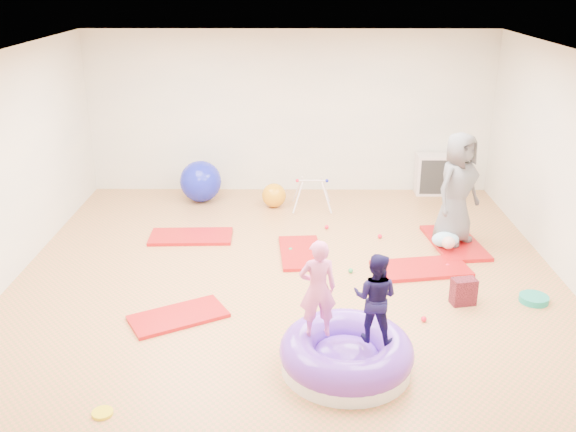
{
  "coord_description": "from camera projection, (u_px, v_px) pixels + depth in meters",
  "views": [
    {
      "loc": [
        0.07,
        -6.98,
        3.69
      ],
      "look_at": [
        0.0,
        0.3,
        0.9
      ],
      "focal_mm": 40.0,
      "sensor_mm": 36.0,
      "label": 1
    }
  ],
  "objects": [
    {
      "name": "room",
      "position": [
        288.0,
        185.0,
        7.34
      ],
      "size": [
        7.01,
        8.01,
        2.81
      ],
      "color": "#CE784A",
      "rests_on": "ground"
    },
    {
      "name": "gym_mat_front_left",
      "position": [
        178.0,
        316.0,
        7.27
      ],
      "size": [
        1.19,
        0.99,
        0.04
      ],
      "primitive_type": "cube",
      "rotation": [
        0.0,
        0.0,
        0.51
      ],
      "color": "#AD0015",
      "rests_on": "ground"
    },
    {
      "name": "gym_mat_mid_left",
      "position": [
        191.0,
        237.0,
        9.45
      ],
      "size": [
        1.22,
        0.64,
        0.05
      ],
      "primitive_type": "cube",
      "rotation": [
        0.0,
        0.0,
        0.04
      ],
      "color": "#AD0015",
      "rests_on": "ground"
    },
    {
      "name": "gym_mat_center_back",
      "position": [
        301.0,
        253.0,
        8.92
      ],
      "size": [
        0.64,
        1.16,
        0.05
      ],
      "primitive_type": "cube",
      "rotation": [
        0.0,
        0.0,
        1.65
      ],
      "color": "#AD0015",
      "rests_on": "ground"
    },
    {
      "name": "gym_mat_right",
      "position": [
        421.0,
        269.0,
        8.43
      ],
      "size": [
        1.32,
        0.82,
        0.05
      ],
      "primitive_type": "cube",
      "rotation": [
        0.0,
        0.0,
        0.17
      ],
      "color": "#AD0015",
      "rests_on": "ground"
    },
    {
      "name": "gym_mat_rear_right",
      "position": [
        455.0,
        243.0,
        9.24
      ],
      "size": [
        0.79,
        1.35,
        0.05
      ],
      "primitive_type": "cube",
      "rotation": [
        0.0,
        0.0,
        1.69
      ],
      "color": "#AD0015",
      "rests_on": "ground"
    },
    {
      "name": "inflatable_cushion",
      "position": [
        346.0,
        354.0,
        6.3
      ],
      "size": [
        1.32,
        1.32,
        0.42
      ],
      "rotation": [
        0.0,
        0.0,
        -0.13
      ],
      "color": "white",
      "rests_on": "ground"
    },
    {
      "name": "child_pink",
      "position": [
        318.0,
        284.0,
        6.13
      ],
      "size": [
        0.4,
        0.29,
        1.01
      ],
      "primitive_type": "imported",
      "rotation": [
        0.0,
        0.0,
        3.28
      ],
      "color": "pink",
      "rests_on": "inflatable_cushion"
    },
    {
      "name": "child_navy",
      "position": [
        375.0,
        293.0,
        6.08
      ],
      "size": [
        0.53,
        0.47,
        0.9
      ],
      "primitive_type": "imported",
      "rotation": [
        0.0,
        0.0,
        2.79
      ],
      "color": "#120E38",
      "rests_on": "inflatable_cushion"
    },
    {
      "name": "adult_caregiver",
      "position": [
        457.0,
        188.0,
        8.95
      ],
      "size": [
        0.92,
        0.88,
        1.59
      ],
      "primitive_type": "imported",
      "rotation": [
        0.0,
        0.0,
        0.69
      ],
      "color": "#58585B",
      "rests_on": "gym_mat_rear_right"
    },
    {
      "name": "infant",
      "position": [
        446.0,
        240.0,
        8.96
      ],
      "size": [
        0.38,
        0.39,
        0.22
      ],
      "color": "#98D0ED",
      "rests_on": "gym_mat_rear_right"
    },
    {
      "name": "ball_pit_balls",
      "position": [
        381.0,
        255.0,
        8.83
      ],
      "size": [
        2.53,
        2.83,
        0.06
      ],
      "color": "red",
      "rests_on": "ground"
    },
    {
      "name": "exercise_ball_blue",
      "position": [
        201.0,
        181.0,
        10.87
      ],
      "size": [
        0.7,
        0.7,
        0.7
      ],
      "primitive_type": "sphere",
      "color": "#141BB2",
      "rests_on": "ground"
    },
    {
      "name": "exercise_ball_orange",
      "position": [
        274.0,
        195.0,
        10.65
      ],
      "size": [
        0.4,
        0.4,
        0.4
      ],
      "primitive_type": "sphere",
      "color": "orange",
      "rests_on": "ground"
    },
    {
      "name": "infant_play_gym",
      "position": [
        312.0,
        189.0,
        10.53
      ],
      "size": [
        0.65,
        0.62,
        0.5
      ],
      "rotation": [
        0.0,
        0.0,
        -0.15
      ],
      "color": "silver",
      "rests_on": "ground"
    },
    {
      "name": "cube_shelf",
      "position": [
        436.0,
        174.0,
        11.23
      ],
      "size": [
        0.71,
        0.35,
        0.71
      ],
      "color": "silver",
      "rests_on": "ground"
    },
    {
      "name": "balance_disc",
      "position": [
        534.0,
        299.0,
        7.63
      ],
      "size": [
        0.34,
        0.34,
        0.08
      ],
      "primitive_type": "cylinder",
      "color": "#148A75",
      "rests_on": "ground"
    },
    {
      "name": "backpack",
      "position": [
        463.0,
        292.0,
        7.54
      ],
      "size": [
        0.31,
        0.22,
        0.32
      ],
      "primitive_type": "cube",
      "rotation": [
        0.0,
        0.0,
        0.2
      ],
      "color": "maroon",
      "rests_on": "ground"
    },
    {
      "name": "yellow_toy",
      "position": [
        103.0,
        413.0,
        5.7
      ],
      "size": [
        0.19,
        0.19,
        0.03
      ],
      "primitive_type": "cylinder",
      "color": "yellow",
      "rests_on": "ground"
    }
  ]
}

